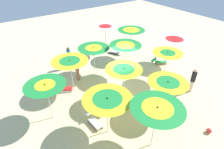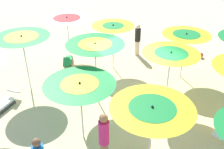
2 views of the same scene
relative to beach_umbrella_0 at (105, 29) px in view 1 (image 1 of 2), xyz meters
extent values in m
cube|color=beige|center=(-1.94, -4.80, -2.29)|extent=(38.87, 38.87, 0.04)
cylinder|color=silver|center=(0.00, 0.00, -1.14)|extent=(0.05, 0.05, 2.26)
cone|color=white|center=(0.00, 0.00, -0.01)|extent=(1.98, 1.98, 0.43)
cone|color=red|center=(0.00, 0.00, 0.09)|extent=(1.07, 1.07, 0.23)
sphere|color=black|center=(0.00, 0.00, 0.23)|extent=(0.07, 0.07, 0.07)
cylinder|color=silver|center=(-2.49, -2.35, -1.29)|extent=(0.05, 0.05, 1.96)
cone|color=#1E8C38|center=(-2.49, -2.35, -0.31)|extent=(2.19, 2.19, 0.31)
cone|color=yellow|center=(-2.49, -2.35, -0.23)|extent=(1.15, 1.15, 0.16)
sphere|color=black|center=(-2.49, -2.35, -0.13)|extent=(0.07, 0.07, 0.07)
cylinder|color=silver|center=(-4.67, -3.29, -1.24)|extent=(0.05, 0.05, 2.07)
cone|color=yellow|center=(-4.67, -3.29, -0.20)|extent=(2.20, 2.20, 0.33)
cone|color=#1E8C38|center=(-4.67, -3.29, -0.12)|extent=(1.22, 1.22, 0.19)
sphere|color=black|center=(-4.67, -3.29, 0.00)|extent=(0.07, 0.07, 0.07)
cylinder|color=silver|center=(-6.65, -4.81, -1.25)|extent=(0.05, 0.05, 2.05)
cone|color=#1E8C38|center=(-6.65, -4.81, -0.22)|extent=(2.05, 2.05, 0.35)
cone|color=yellow|center=(-6.65, -4.81, -0.12)|extent=(0.99, 0.99, 0.17)
sphere|color=black|center=(-6.65, -4.81, -0.01)|extent=(0.07, 0.07, 0.07)
cylinder|color=silver|center=(1.30, -1.79, -1.16)|extent=(0.05, 0.05, 2.21)
cone|color=#1E8C38|center=(1.30, -1.79, -0.06)|extent=(2.18, 2.18, 0.42)
cone|color=yellow|center=(1.30, -1.79, 0.03)|extent=(1.30, 1.30, 0.25)
sphere|color=black|center=(1.30, -1.79, 0.18)|extent=(0.07, 0.07, 0.07)
cylinder|color=silver|center=(-0.90, -3.80, -1.15)|extent=(0.05, 0.05, 2.23)
cone|color=#1E8C38|center=(-0.90, -3.80, -0.04)|extent=(2.15, 2.15, 0.44)
cone|color=yellow|center=(-0.90, -3.80, 0.06)|extent=(1.22, 1.22, 0.25)
sphere|color=black|center=(-0.90, -3.80, 0.21)|extent=(0.07, 0.07, 0.07)
cylinder|color=silver|center=(-2.65, -5.88, -1.25)|extent=(0.05, 0.05, 2.04)
cone|color=yellow|center=(-2.65, -5.88, -0.23)|extent=(2.05, 2.05, 0.44)
cone|color=#1E8C38|center=(-2.65, -5.88, -0.14)|extent=(1.20, 1.20, 0.26)
sphere|color=black|center=(-2.65, -5.88, 0.02)|extent=(0.07, 0.07, 0.07)
cylinder|color=silver|center=(-4.70, -7.32, -1.27)|extent=(0.05, 0.05, 2.01)
cone|color=yellow|center=(-4.70, -7.32, -0.26)|extent=(2.27, 2.27, 0.33)
cone|color=#1E8C38|center=(-4.70, -7.32, -0.19)|extent=(1.35, 1.35, 0.20)
sphere|color=black|center=(-4.70, -7.32, -0.07)|extent=(0.07, 0.07, 0.07)
cylinder|color=silver|center=(3.21, -4.55, -1.29)|extent=(0.05, 0.05, 1.97)
cone|color=white|center=(3.21, -4.55, -0.30)|extent=(2.27, 2.27, 0.34)
cone|color=red|center=(3.21, -4.55, -0.23)|extent=(1.34, 1.34, 0.20)
sphere|color=black|center=(3.21, -4.55, -0.10)|extent=(0.07, 0.07, 0.07)
cylinder|color=silver|center=(1.00, -5.82, -1.28)|extent=(0.05, 0.05, 1.97)
cone|color=yellow|center=(1.00, -5.82, -0.30)|extent=(1.94, 1.94, 0.38)
cone|color=#1E8C38|center=(1.00, -5.82, -0.20)|extent=(0.98, 0.98, 0.19)
sphere|color=black|center=(1.00, -5.82, -0.08)|extent=(0.07, 0.07, 0.07)
cylinder|color=silver|center=(-1.44, -7.96, -1.32)|extent=(0.05, 0.05, 1.91)
cone|color=yellow|center=(-1.44, -7.96, -0.36)|extent=(2.07, 2.07, 0.38)
cone|color=#1E8C38|center=(-1.44, -7.96, -0.27)|extent=(1.17, 1.17, 0.22)
sphere|color=black|center=(-1.44, -7.96, -0.14)|extent=(0.07, 0.07, 0.07)
cylinder|color=silver|center=(-3.48, -9.13, -1.17)|extent=(0.05, 0.05, 2.20)
cone|color=#1E8C38|center=(-3.48, -9.13, -0.07)|extent=(2.26, 2.26, 0.33)
cone|color=yellow|center=(-3.48, -9.13, 0.01)|extent=(1.30, 1.30, 0.19)
sphere|color=black|center=(-3.48, -9.13, 0.13)|extent=(0.07, 0.07, 0.07)
cube|color=olive|center=(-4.85, -6.62, -2.20)|extent=(0.09, 0.86, 0.14)
cube|color=olive|center=(-5.20, -6.64, -2.20)|extent=(0.09, 0.86, 0.14)
cube|color=white|center=(-5.03, -6.63, -2.08)|extent=(0.41, 0.88, 0.10)
cube|color=white|center=(-5.07, -6.01, -1.89)|extent=(0.38, 0.45, 0.33)
cube|color=#333338|center=(0.42, -0.59, -2.20)|extent=(0.54, 0.77, 0.14)
cube|color=#333338|center=(0.70, -0.40, -2.20)|extent=(0.54, 0.77, 0.14)
cube|color=white|center=(0.56, -0.49, -2.08)|extent=(0.78, 0.93, 0.10)
cube|color=white|center=(0.93, -1.03, -1.89)|extent=(0.51, 0.53, 0.32)
cube|color=silver|center=(-5.07, -2.86, -2.20)|extent=(0.81, 0.54, 0.14)
cube|color=silver|center=(-5.26, -3.16, -2.20)|extent=(0.81, 0.54, 0.14)
cube|color=red|center=(-5.16, -3.01, -2.08)|extent=(0.98, 0.81, 0.10)
cube|color=red|center=(-5.70, -2.66, -1.86)|extent=(0.50, 0.50, 0.37)
cube|color=olive|center=(2.66, -4.03, -2.20)|extent=(0.72, 0.48, 0.14)
cube|color=olive|center=(2.49, -4.30, -2.20)|extent=(0.72, 0.48, 0.14)
cube|color=green|center=(2.57, -4.16, -2.08)|extent=(0.88, 0.72, 0.10)
cube|color=green|center=(2.07, -3.84, -1.88)|extent=(0.50, 0.48, 0.35)
cylinder|color=brown|center=(-3.64, -0.55, -1.86)|extent=(0.24, 0.24, 0.82)
cylinder|color=#1972BF|center=(-3.64, -0.55, -1.09)|extent=(0.30, 0.30, 0.72)
sphere|color=brown|center=(-3.64, -0.55, -0.61)|extent=(0.22, 0.22, 0.22)
cylinder|color=beige|center=(1.50, -7.68, -1.88)|extent=(0.24, 0.24, 0.78)
cylinder|color=black|center=(1.50, -7.68, -1.14)|extent=(0.30, 0.30, 0.69)
sphere|color=beige|center=(1.50, -7.68, -0.69)|extent=(0.21, 0.21, 0.21)
cylinder|color=#A3704C|center=(-3.87, -2.33, -1.83)|extent=(0.24, 0.24, 0.88)
cylinder|color=#D82672|center=(-3.87, -2.33, -1.00)|extent=(0.30, 0.30, 0.77)
sphere|color=#A3704C|center=(-3.87, -2.33, -0.50)|extent=(0.24, 0.24, 0.24)
sphere|color=red|center=(-0.61, -10.28, -2.14)|extent=(0.27, 0.27, 0.27)
camera|label=1|loc=(-8.14, -12.58, 5.33)|focal=29.90mm
camera|label=2|loc=(-8.60, 0.46, 4.08)|focal=42.66mm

